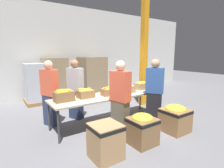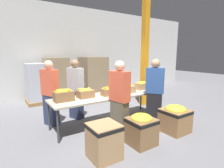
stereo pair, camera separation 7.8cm
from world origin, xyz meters
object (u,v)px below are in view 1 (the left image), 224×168
at_px(volunteer_0, 50,94).
at_px(support_pillar, 144,51).
at_px(banana_box_0, 64,95).
at_px(pallet_stack_0, 38,84).
at_px(donation_bin_2, 175,117).
at_px(sorting_table, 109,97).
at_px(banana_box_2, 110,91).
at_px(volunteer_1, 75,90).
at_px(volunteer_3, 154,91).
at_px(donation_bin_1, 142,128).
at_px(pallet_stack_2, 92,77).
at_px(volunteer_2, 120,99).
at_px(banana_box_1, 86,93).
at_px(donation_bin_0, 106,140).
at_px(banana_box_3, 127,88).
at_px(pallet_stack_1, 55,79).
at_px(banana_box_4, 141,85).

xyz_separation_m(volunteer_0, support_pillar, (3.41, 0.06, 1.14)).
relative_size(banana_box_0, pallet_stack_0, 0.29).
bearing_deg(donation_bin_2, sorting_table, 126.71).
xyz_separation_m(banana_box_2, volunteer_1, (-0.64, 0.85, -0.04)).
bearing_deg(volunteer_3, donation_bin_1, 86.04).
height_order(sorting_table, volunteer_0, volunteer_0).
height_order(donation_bin_2, pallet_stack_2, pallet_stack_2).
bearing_deg(support_pillar, donation_bin_1, -134.22).
height_order(volunteer_2, volunteer_3, volunteer_3).
bearing_deg(banana_box_1, donation_bin_0, -102.60).
bearing_deg(volunteer_0, donation_bin_1, 7.86).
height_order(donation_bin_0, pallet_stack_0, pallet_stack_0).
xyz_separation_m(banana_box_0, donation_bin_0, (0.25, -1.45, -0.59)).
bearing_deg(banana_box_3, pallet_stack_1, 107.74).
bearing_deg(banana_box_3, sorting_table, 176.45).
xyz_separation_m(banana_box_2, volunteer_2, (-0.21, -0.74, -0.03)).
bearing_deg(volunteer_2, banana_box_4, -71.91).
height_order(banana_box_1, donation_bin_0, banana_box_1).
relative_size(volunteer_0, volunteer_1, 1.00).
bearing_deg(donation_bin_0, volunteer_3, 19.47).
bearing_deg(volunteer_1, pallet_stack_0, 169.88).
relative_size(volunteer_2, pallet_stack_0, 1.14).
xyz_separation_m(volunteer_3, support_pillar, (0.97, 1.45, 1.13)).
relative_size(volunteer_2, donation_bin_0, 2.68).
relative_size(volunteer_2, donation_bin_1, 2.61).
distance_m(volunteer_3, pallet_stack_0, 4.46).
distance_m(support_pillar, pallet_stack_1, 3.73).
distance_m(banana_box_1, pallet_stack_1, 3.21).
distance_m(banana_box_1, pallet_stack_2, 3.48).
bearing_deg(donation_bin_0, banana_box_2, 53.78).
distance_m(banana_box_3, donation_bin_2, 1.52).
height_order(pallet_stack_1, pallet_stack_2, pallet_stack_2).
xyz_separation_m(banana_box_0, volunteer_1, (0.60, 0.76, -0.08)).
relative_size(sorting_table, pallet_stack_1, 1.82).
height_order(volunteer_1, support_pillar, support_pillar).
xyz_separation_m(banana_box_2, volunteer_3, (1.05, -0.63, -0.03)).
xyz_separation_m(banana_box_1, donation_bin_2, (1.69, -1.49, -0.55)).
bearing_deg(volunteer_1, banana_box_2, 13.68).
height_order(volunteer_3, support_pillar, support_pillar).
bearing_deg(banana_box_2, banana_box_3, -0.63).
bearing_deg(donation_bin_2, pallet_stack_2, 88.92).
distance_m(banana_box_3, donation_bin_0, 2.15).
bearing_deg(volunteer_0, pallet_stack_0, 151.44).
height_order(volunteer_0, pallet_stack_0, volunteer_0).
xyz_separation_m(banana_box_1, banana_box_4, (1.95, -0.01, 0.01)).
bearing_deg(volunteer_0, sorting_table, 38.34).
relative_size(banana_box_0, volunteer_1, 0.26).
bearing_deg(sorting_table, donation_bin_0, -125.47).
height_order(banana_box_0, banana_box_2, banana_box_0).
xyz_separation_m(banana_box_4, support_pillar, (0.74, 0.69, 1.09)).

